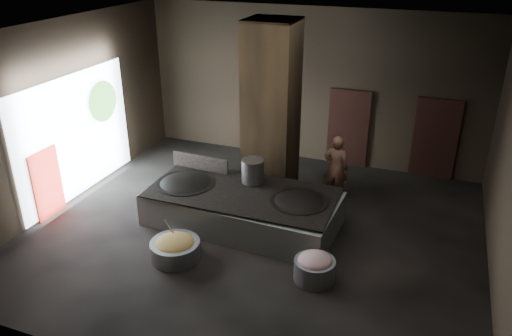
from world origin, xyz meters
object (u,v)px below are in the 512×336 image
at_px(hearth_platform, 242,209).
at_px(stock_pot, 253,171).
at_px(wok_right, 299,204).
at_px(cook, 336,168).
at_px(wok_left, 186,186).
at_px(veg_basin, 175,250).
at_px(meat_basin, 314,270).

relative_size(hearth_platform, stock_pot, 7.67).
height_order(wok_right, cook, cook).
bearing_deg(stock_pot, hearth_platform, -95.19).
bearing_deg(wok_left, veg_basin, -69.40).
relative_size(wok_left, meat_basin, 1.71).
relative_size(stock_pot, meat_basin, 0.71).
distance_m(stock_pot, meat_basin, 3.07).
bearing_deg(hearth_platform, wok_left, -175.49).
relative_size(wok_right, meat_basin, 1.59).
height_order(wok_left, meat_basin, wok_left).
bearing_deg(stock_pot, veg_basin, -109.36).
bearing_deg(wok_right, veg_basin, -138.73).
xyz_separation_m(veg_basin, meat_basin, (2.93, 0.32, 0.03)).
bearing_deg(veg_basin, wok_left, 110.60).
height_order(stock_pot, veg_basin, stock_pot).
relative_size(cook, meat_basin, 2.12).
relative_size(wok_right, stock_pot, 2.25).
relative_size(cook, veg_basin, 1.64).
xyz_separation_m(wok_right, meat_basin, (0.79, -1.55, -0.53)).
distance_m(hearth_platform, wok_right, 1.40).
xyz_separation_m(hearth_platform, wok_right, (1.35, 0.05, 0.37)).
bearing_deg(cook, wok_left, 34.06).
bearing_deg(veg_basin, stock_pot, 70.64).
distance_m(hearth_platform, stock_pot, 0.93).
xyz_separation_m(cook, meat_basin, (0.40, -3.52, -0.64)).
relative_size(stock_pot, cook, 0.33).
height_order(hearth_platform, veg_basin, hearth_platform).
distance_m(cook, meat_basin, 3.59).
bearing_deg(wok_right, cook, 78.55).
xyz_separation_m(hearth_platform, meat_basin, (2.14, -1.50, -0.16)).
bearing_deg(wok_right, meat_basin, -62.85).
height_order(wok_left, wok_right, wok_left).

